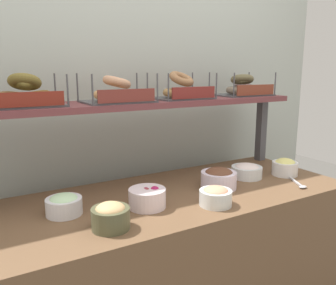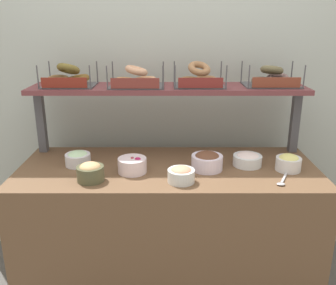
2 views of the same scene
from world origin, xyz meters
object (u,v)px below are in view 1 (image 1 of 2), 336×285
bowl_beet_salad (147,198)px  bowl_hummus (111,216)px  bowl_egg_salad (285,167)px  serving_spoon_near_plate (299,184)px  bagel_basket_cinnamon_raisin (25,95)px  bagel_basket_poppy (242,88)px  bagel_basket_plain (117,93)px  bowl_cream_cheese (247,171)px  bagel_basket_everything (181,90)px  bowl_chocolate_spread (219,178)px  bowl_scallion_spread (64,204)px  bowl_lox_spread (216,196)px

bowl_beet_salad → bowl_hummus: (-0.21, -0.12, 0.01)m
bowl_egg_salad → serving_spoon_near_plate: size_ratio=0.88×
bagel_basket_cinnamon_raisin → bagel_basket_poppy: 1.25m
serving_spoon_near_plate → bagel_basket_poppy: 0.68m
bagel_basket_cinnamon_raisin → bagel_basket_plain: bearing=-2.7°
bowl_beet_salad → bagel_basket_poppy: size_ratio=0.48×
bowl_egg_salad → serving_spoon_near_plate: 0.19m
bowl_hummus → bagel_basket_cinnamon_raisin: (-0.20, 0.46, 0.43)m
bagel_basket_cinnamon_raisin → bowl_beet_salad: bearing=-40.2°
bowl_cream_cheese → bagel_basket_everything: (-0.28, 0.24, 0.44)m
bowl_chocolate_spread → bowl_beet_salad: (-0.42, -0.04, -0.01)m
bagel_basket_plain → bagel_basket_poppy: size_ratio=1.00×
bowl_scallion_spread → bagel_basket_everything: bagel_basket_everything is taller
serving_spoon_near_plate → bowl_cream_cheese: bearing=119.1°
bowl_cream_cheese → bagel_basket_everything: 0.57m
bowl_cream_cheese → serving_spoon_near_plate: size_ratio=1.04×
bagel_basket_poppy → bowl_cream_cheese: bearing=-123.5°
bowl_lox_spread → bowl_chocolate_spread: bowl_chocolate_spread is taller
bowl_egg_salad → bowl_hummus: size_ratio=0.98×
bowl_lox_spread → bagel_basket_everything: size_ratio=0.47×
bowl_chocolate_spread → bowl_beet_salad: size_ratio=1.11×
bowl_lox_spread → bowl_scallion_spread: bearing=158.6°
bowl_hummus → bagel_basket_everything: bagel_basket_everything is taller
bowl_lox_spread → bagel_basket_plain: (-0.26, 0.46, 0.43)m
bagel_basket_plain → bagel_basket_poppy: 0.83m
bowl_chocolate_spread → bowl_hummus: 0.66m
bagel_basket_cinnamon_raisin → bagel_basket_everything: bearing=-0.3°
bagel_basket_poppy → bowl_scallion_spread: bearing=-167.9°
bagel_basket_cinnamon_raisin → bagel_basket_everything: bagel_basket_everything is taller
bowl_beet_salad → bagel_basket_poppy: bearing=23.1°
bowl_lox_spread → bowl_beet_salad: (-0.27, 0.13, 0.00)m
bowl_lox_spread → bowl_beet_salad: bowl_beet_salad is taller
bagel_basket_everything → bowl_cream_cheese: bearing=-40.5°
bowl_egg_salad → bagel_basket_poppy: bagel_basket_poppy is taller
serving_spoon_near_plate → bowl_scallion_spread: bearing=167.7°
bowl_lox_spread → bowl_egg_salad: bowl_egg_salad is taller
bowl_lox_spread → serving_spoon_near_plate: size_ratio=0.89×
bowl_scallion_spread → bagel_basket_poppy: bagel_basket_poppy is taller
bowl_beet_salad → serving_spoon_near_plate: bowl_beet_salad is taller
bagel_basket_cinnamon_raisin → bowl_lox_spread: bearing=-35.0°
serving_spoon_near_plate → bowl_beet_salad: bearing=170.0°
bagel_basket_everything → bagel_basket_poppy: (0.45, 0.01, -0.00)m
bowl_cream_cheese → serving_spoon_near_plate: 0.28m
bagel_basket_plain → bowl_cream_cheese: bearing=-18.6°
bowl_chocolate_spread → bowl_beet_salad: bearing=-174.3°
bowl_beet_salad → serving_spoon_near_plate: 0.82m
bowl_lox_spread → bagel_basket_poppy: (0.57, 0.49, 0.43)m
bowl_chocolate_spread → bowl_hummus: (-0.64, -0.16, -0.00)m
bowl_egg_salad → bagel_basket_everything: (-0.50, 0.31, 0.43)m
bowl_chocolate_spread → bagel_basket_everything: bearing=96.6°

